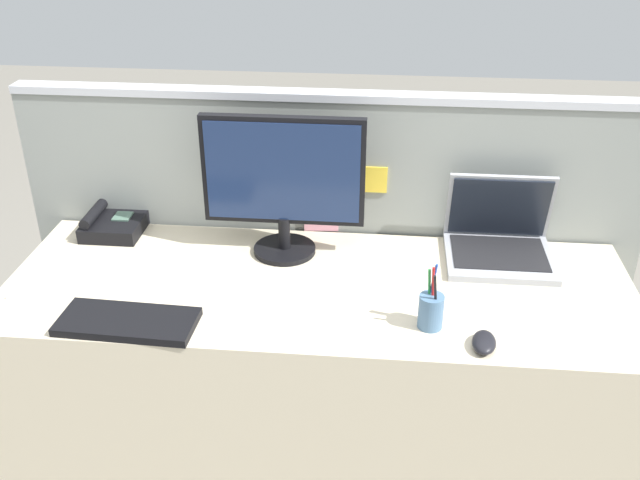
% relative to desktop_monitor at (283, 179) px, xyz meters
% --- Properties ---
extents(ground_plane, '(10.00, 10.00, 0.00)m').
position_rel_desktop_monitor_xyz_m(ground_plane, '(0.12, -0.19, -0.99)').
color(ground_plane, slate).
extents(desk, '(1.82, 0.66, 0.74)m').
position_rel_desktop_monitor_xyz_m(desk, '(0.12, -0.19, -0.61)').
color(desk, beige).
rests_on(desk, ground_plane).
extents(cubicle_divider, '(2.01, 0.08, 1.20)m').
position_rel_desktop_monitor_xyz_m(cubicle_divider, '(0.12, 0.18, -0.38)').
color(cubicle_divider, gray).
rests_on(cubicle_divider, ground_plane).
extents(desktop_monitor, '(0.49, 0.19, 0.44)m').
position_rel_desktop_monitor_xyz_m(desktop_monitor, '(0.00, 0.00, 0.00)').
color(desktop_monitor, black).
rests_on(desktop_monitor, desk).
extents(laptop, '(0.32, 0.29, 0.25)m').
position_rel_desktop_monitor_xyz_m(laptop, '(0.66, 0.04, -0.18)').
color(laptop, '#9EA0A8').
rests_on(laptop, desk).
extents(desk_phone, '(0.18, 0.18, 0.08)m').
position_rel_desktop_monitor_xyz_m(desk_phone, '(-0.58, 0.07, -0.21)').
color(desk_phone, black).
rests_on(desk_phone, desk).
extents(keyboard_main, '(0.37, 0.17, 0.02)m').
position_rel_desktop_monitor_xyz_m(keyboard_main, '(-0.36, -0.44, -0.23)').
color(keyboard_main, black).
rests_on(keyboard_main, desk).
extents(computer_mouse_right_hand, '(0.07, 0.11, 0.03)m').
position_rel_desktop_monitor_xyz_m(computer_mouse_right_hand, '(0.57, -0.45, -0.23)').
color(computer_mouse_right_hand, black).
rests_on(computer_mouse_right_hand, desk).
extents(pen_cup, '(0.07, 0.07, 0.18)m').
position_rel_desktop_monitor_xyz_m(pen_cup, '(0.44, -0.37, -0.19)').
color(pen_cup, '#4C7093').
rests_on(pen_cup, desk).
extents(cell_phone_white_slab, '(0.08, 0.16, 0.01)m').
position_rel_desktop_monitor_xyz_m(cell_phone_white_slab, '(-0.70, -0.28, -0.24)').
color(cell_phone_white_slab, silver).
rests_on(cell_phone_white_slab, desk).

